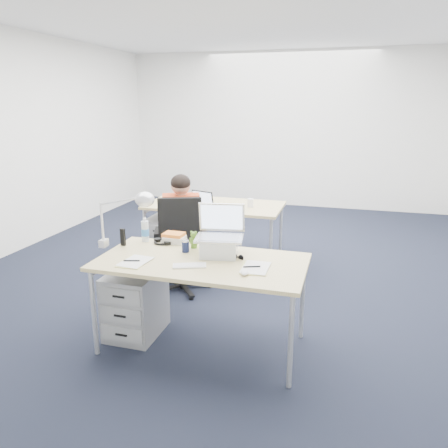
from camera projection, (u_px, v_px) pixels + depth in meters
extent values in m
plane|color=black|center=(241.00, 269.00, 5.15)|extent=(7.00, 7.00, 0.00)
cube|color=white|center=(288.00, 130.00, 8.01)|extent=(6.00, 0.02, 2.80)
cube|color=white|center=(4.00, 249.00, 1.54)|extent=(6.00, 0.02, 2.80)
cube|color=white|center=(15.00, 143.00, 5.58)|extent=(0.02, 7.00, 2.80)
cube|color=white|center=(244.00, 9.00, 4.40)|extent=(6.00, 7.00, 0.01)
cube|color=tan|center=(201.00, 262.00, 3.35)|extent=(1.60, 0.80, 0.03)
cylinder|color=#B7BABC|center=(94.00, 313.00, 3.32)|extent=(0.04, 0.04, 0.70)
cylinder|color=#B7BABC|center=(291.00, 342.00, 2.92)|extent=(0.04, 0.04, 0.70)
cylinder|color=#B7BABC|center=(137.00, 278.00, 3.97)|extent=(0.04, 0.04, 0.70)
cylinder|color=#B7BABC|center=(302.00, 298.00, 3.57)|extent=(0.04, 0.04, 0.70)
cube|color=tan|center=(215.00, 205.00, 5.19)|extent=(1.60, 0.80, 0.03)
cylinder|color=#B7BABC|center=(146.00, 238.00, 5.17)|extent=(0.04, 0.04, 0.70)
cylinder|color=#B7BABC|center=(271.00, 249.00, 4.76)|extent=(0.04, 0.04, 0.70)
cylinder|color=#B7BABC|center=(169.00, 223.00, 5.81)|extent=(0.04, 0.04, 0.70)
cylinder|color=#B7BABC|center=(281.00, 232.00, 5.41)|extent=(0.04, 0.04, 0.70)
cylinder|color=black|center=(182.00, 266.00, 4.55)|extent=(0.04, 0.04, 0.40)
cube|color=black|center=(181.00, 247.00, 4.50)|extent=(0.56, 0.56, 0.07)
cube|color=black|center=(180.00, 223.00, 4.20)|extent=(0.41, 0.20, 0.50)
cube|color=#B13C19|center=(182.00, 219.00, 4.42)|extent=(0.42, 0.32, 0.51)
sphere|color=tan|center=(181.00, 185.00, 4.33)|extent=(0.19, 0.19, 0.19)
cube|color=gray|center=(136.00, 303.00, 3.66)|extent=(0.40, 0.50, 0.55)
cube|color=gray|center=(166.00, 239.00, 5.37)|extent=(0.40, 0.50, 0.55)
cube|color=white|center=(189.00, 266.00, 3.22)|extent=(0.26, 0.18, 0.01)
ellipsoid|color=white|center=(245.00, 273.00, 3.06)|extent=(0.07, 0.09, 0.03)
cylinder|color=#151D42|center=(185.00, 246.00, 3.52)|extent=(0.07, 0.07, 0.10)
cylinder|color=silver|center=(145.00, 230.00, 3.77)|extent=(0.08, 0.08, 0.21)
cube|color=silver|center=(174.00, 238.00, 3.76)|extent=(0.21, 0.18, 0.08)
cube|color=black|center=(123.00, 237.00, 3.67)|extent=(0.04, 0.03, 0.15)
cube|color=#D5D17B|center=(134.00, 262.00, 3.29)|extent=(0.20, 0.27, 0.01)
cube|color=#D5D17B|center=(254.00, 268.00, 3.17)|extent=(0.20, 0.28, 0.01)
cylinder|color=white|center=(250.00, 203.00, 5.02)|extent=(0.09, 0.09, 0.10)
cube|color=white|center=(182.00, 197.00, 5.54)|extent=(0.28, 0.34, 0.01)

